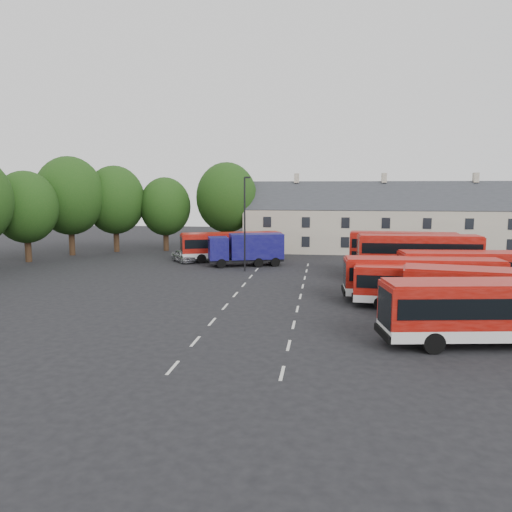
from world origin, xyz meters
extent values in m
plane|color=black|center=(0.00, 0.00, 0.00)|extent=(140.00, 140.00, 0.00)
cube|color=beige|center=(0.00, -14.00, 0.01)|extent=(0.15, 1.80, 0.01)
cube|color=beige|center=(0.00, -10.00, 0.01)|extent=(0.15, 1.80, 0.01)
cube|color=beige|center=(0.00, -6.00, 0.01)|extent=(0.15, 1.80, 0.01)
cube|color=beige|center=(0.00, -2.00, 0.01)|extent=(0.15, 1.80, 0.01)
cube|color=beige|center=(0.00, 2.00, 0.01)|extent=(0.15, 1.80, 0.01)
cube|color=beige|center=(0.00, 6.00, 0.01)|extent=(0.15, 1.80, 0.01)
cube|color=beige|center=(0.00, 10.00, 0.01)|extent=(0.15, 1.80, 0.01)
cube|color=beige|center=(0.00, 14.00, 0.01)|extent=(0.15, 1.80, 0.01)
cube|color=beige|center=(0.00, 18.00, 0.01)|extent=(0.15, 1.80, 0.01)
cube|color=beige|center=(5.00, -14.00, 0.01)|extent=(0.15, 1.80, 0.01)
cube|color=beige|center=(5.00, -10.00, 0.01)|extent=(0.15, 1.80, 0.01)
cube|color=beige|center=(5.00, -6.00, 0.01)|extent=(0.15, 1.80, 0.01)
cube|color=beige|center=(5.00, -2.00, 0.01)|extent=(0.15, 1.80, 0.01)
cube|color=beige|center=(5.00, 2.00, 0.01)|extent=(0.15, 1.80, 0.01)
cube|color=beige|center=(5.00, 6.00, 0.01)|extent=(0.15, 1.80, 0.01)
cube|color=beige|center=(5.00, 10.00, 0.01)|extent=(0.15, 1.80, 0.01)
cube|color=beige|center=(5.00, 14.00, 0.01)|extent=(0.15, 1.80, 0.01)
cube|color=beige|center=(5.00, 18.00, 0.01)|extent=(0.15, 1.80, 0.01)
cylinder|color=black|center=(-26.00, 16.00, 1.84)|extent=(0.70, 0.70, 3.67)
ellipsoid|color=#183E11|center=(-26.00, 16.00, 6.10)|extent=(6.93, 6.93, 7.97)
cylinder|color=black|center=(-24.00, 22.00, 2.19)|extent=(0.70, 0.70, 4.38)
ellipsoid|color=#183E11|center=(-24.00, 22.00, 7.26)|extent=(8.25, 8.25, 9.49)
cylinder|color=black|center=(-20.00, 26.00, 2.01)|extent=(0.70, 0.70, 4.02)
ellipsoid|color=#183E11|center=(-20.00, 26.00, 6.68)|extent=(7.59, 7.59, 8.73)
cylinder|color=black|center=(-14.00, 28.00, 1.75)|extent=(0.70, 0.70, 3.50)
ellipsoid|color=#183E11|center=(-14.00, 28.00, 5.81)|extent=(6.60, 6.60, 7.59)
cylinder|color=black|center=(-6.00, 29.00, 2.10)|extent=(0.70, 0.70, 4.20)
ellipsoid|color=#183E11|center=(-6.00, 29.00, 6.97)|extent=(7.92, 7.92, 9.11)
cube|color=beige|center=(14.00, 30.00, 2.75)|extent=(35.00, 7.00, 5.50)
cube|color=#2D3035|center=(14.00, 30.00, 5.50)|extent=(35.70, 7.13, 7.13)
cube|color=beige|center=(3.00, 30.00, 9.46)|extent=(0.60, 0.90, 1.20)
cube|color=beige|center=(14.00, 30.00, 9.46)|extent=(0.60, 0.90, 1.20)
cube|color=beige|center=(25.00, 30.00, 9.46)|extent=(0.60, 0.90, 1.20)
cube|color=silver|center=(15.78, -8.51, 0.85)|extent=(12.32, 4.66, 0.60)
cube|color=#941209|center=(15.78, -8.51, 2.22)|extent=(12.32, 4.66, 2.13)
cube|color=black|center=(15.78, -8.51, 2.27)|extent=(11.85, 4.65, 1.04)
cube|color=#941209|center=(15.78, -8.51, 3.34)|extent=(12.06, 4.52, 0.13)
cylinder|color=black|center=(12.19, -10.36, 0.55)|extent=(1.13, 0.48, 1.09)
cube|color=silver|center=(17.50, -4.26, 0.83)|extent=(12.08, 4.55, 0.59)
cube|color=#941209|center=(17.50, -4.26, 2.17)|extent=(12.08, 4.55, 2.09)
cube|color=black|center=(17.50, -4.26, 2.23)|extent=(11.62, 4.53, 1.02)
cube|color=#941209|center=(17.50, -4.26, 3.27)|extent=(11.83, 4.40, 0.13)
cylinder|color=black|center=(13.57, -4.85, 0.54)|extent=(1.11, 0.47, 1.07)
cube|color=silver|center=(13.87, -0.63, 0.72)|extent=(10.30, 2.96, 0.51)
cube|color=#941209|center=(13.87, -0.63, 1.87)|extent=(10.30, 2.96, 1.80)
cube|color=black|center=(13.87, -0.63, 1.92)|extent=(9.90, 2.99, 0.88)
cube|color=#941209|center=(13.87, -0.63, 2.82)|extent=(10.09, 2.85, 0.11)
cylinder|color=black|center=(10.56, -1.46, 0.46)|extent=(0.94, 0.32, 0.92)
cylinder|color=black|center=(17.19, 0.21, 0.46)|extent=(0.94, 0.32, 0.92)
cube|color=silver|center=(13.79, 1.72, 0.78)|extent=(11.20, 2.99, 0.56)
cube|color=#941209|center=(13.79, 1.72, 2.04)|extent=(11.20, 2.99, 1.97)
cube|color=black|center=(13.79, 1.72, 2.09)|extent=(10.76, 3.03, 0.96)
cube|color=#941209|center=(13.79, 1.72, 3.08)|extent=(10.97, 2.88, 0.12)
cylinder|color=black|center=(10.29, 0.43, 0.50)|extent=(1.02, 0.33, 1.01)
cylinder|color=black|center=(17.29, 3.01, 0.50)|extent=(1.02, 0.33, 1.01)
cube|color=silver|center=(18.39, 4.72, 0.82)|extent=(11.88, 3.70, 0.58)
cube|color=#941209|center=(18.39, 4.72, 2.15)|extent=(11.88, 3.70, 2.07)
cube|color=black|center=(18.39, 4.72, 2.21)|extent=(11.42, 3.72, 1.01)
cube|color=#941209|center=(18.39, 4.72, 3.24)|extent=(11.64, 3.57, 0.13)
cylinder|color=black|center=(14.78, 3.19, 0.53)|extent=(1.09, 0.39, 1.06)
cube|color=silver|center=(14.72, 8.72, 0.72)|extent=(10.31, 2.67, 0.51)
cube|color=#941209|center=(14.72, 8.72, 2.54)|extent=(10.31, 2.67, 3.12)
cube|color=black|center=(14.72, 8.72, 1.93)|extent=(9.90, 2.71, 0.88)
cube|color=#941209|center=(14.72, 8.72, 4.14)|extent=(10.10, 2.57, 0.11)
cylinder|color=black|center=(11.48, 7.56, 0.47)|extent=(0.94, 0.29, 0.93)
cylinder|color=black|center=(17.96, 9.88, 0.47)|extent=(0.94, 0.29, 0.93)
cube|color=black|center=(14.72, 8.72, 3.14)|extent=(9.90, 2.71, 0.88)
cube|color=silver|center=(14.06, 12.96, 0.70)|extent=(10.00, 2.83, 0.49)
cube|color=#941209|center=(14.06, 12.96, 2.45)|extent=(10.00, 2.83, 3.01)
cube|color=black|center=(14.06, 12.96, 1.86)|extent=(9.60, 2.86, 0.85)
cube|color=#941209|center=(14.06, 12.96, 4.00)|extent=(9.79, 2.73, 0.11)
cylinder|color=black|center=(10.85, 12.13, 0.45)|extent=(0.91, 0.30, 0.90)
cylinder|color=black|center=(17.28, 13.78, 0.45)|extent=(0.91, 0.30, 0.90)
cube|color=black|center=(14.06, 12.96, 3.03)|extent=(9.60, 2.86, 0.85)
cube|color=silver|center=(-3.71, 20.03, 0.80)|extent=(11.43, 6.69, 0.57)
cube|color=#941209|center=(-3.71, 20.03, 2.08)|extent=(11.43, 6.69, 2.00)
cube|color=black|center=(-3.71, 20.03, 2.13)|extent=(11.04, 6.58, 0.98)
cube|color=#941209|center=(-3.71, 20.03, 3.14)|extent=(11.18, 6.51, 0.12)
cylinder|color=black|center=(-6.61, 17.57, 0.51)|extent=(1.06, 0.66, 1.03)
cylinder|color=black|center=(-0.81, 22.48, 0.51)|extent=(1.06, 0.66, 1.03)
cube|color=black|center=(-1.48, 16.41, 0.63)|extent=(8.02, 4.40, 0.29)
cube|color=#120F59|center=(-4.25, 15.50, 1.94)|extent=(2.61, 2.91, 2.33)
cube|color=black|center=(-5.13, 15.21, 2.29)|extent=(0.74, 1.99, 1.17)
cube|color=#120F59|center=(-0.42, 16.76, 2.09)|extent=(6.02, 4.04, 2.62)
cylinder|color=black|center=(-3.72, 14.52, 0.49)|extent=(1.01, 0.56, 0.97)
cylinder|color=black|center=(0.97, 18.38, 0.49)|extent=(1.01, 0.56, 0.97)
imported|color=#9D9EA4|center=(-8.82, 18.17, 0.68)|extent=(3.72, 4.17, 1.37)
cylinder|color=black|center=(-1.04, 12.99, 4.59)|extent=(0.17, 0.17, 9.18)
cube|color=black|center=(-0.77, 13.01, 9.18)|extent=(0.57, 0.28, 0.17)
camera|label=1|loc=(6.77, -35.09, 8.09)|focal=35.00mm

